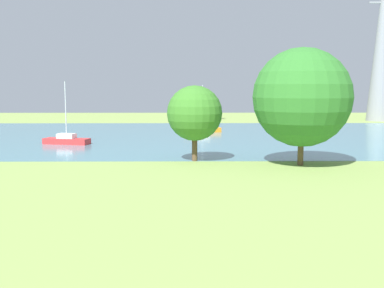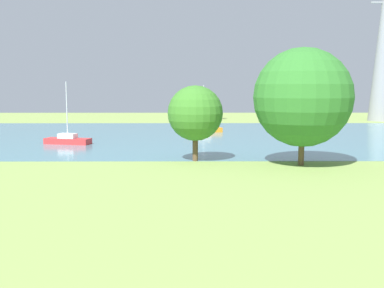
{
  "view_description": "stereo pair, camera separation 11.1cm",
  "coord_description": "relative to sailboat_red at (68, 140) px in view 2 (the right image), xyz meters",
  "views": [
    {
      "loc": [
        -1.1,
        -7.23,
        5.9
      ],
      "look_at": [
        -0.81,
        18.22,
        2.82
      ],
      "focal_mm": 44.14,
      "sensor_mm": 36.0,
      "label": 1
    },
    {
      "loc": [
        -0.99,
        -7.23,
        5.9
      ],
      "look_at": [
        -0.81,
        18.22,
        2.82
      ],
      "focal_mm": 44.14,
      "sensor_mm": 36.0,
      "label": 2
    }
  ],
  "objects": [
    {
      "name": "water_surface",
      "position": [
        13.59,
        8.43,
        -0.45
      ],
      "size": [
        140.0,
        40.0,
        0.02
      ],
      "primitive_type": "cube",
      "color": "teal",
      "rests_on": "ground"
    },
    {
      "name": "sailboat_red",
      "position": [
        0.0,
        0.0,
        0.0
      ],
      "size": [
        5.02,
        2.63,
        6.45
      ],
      "color": "red",
      "rests_on": "water_surface"
    },
    {
      "name": "electricity_pylon",
      "position": [
        46.4,
        33.94,
        14.13
      ],
      "size": [
        6.4,
        4.4,
        29.15
      ],
      "color": "gray",
      "rests_on": "ground"
    },
    {
      "name": "tree_east_far",
      "position": [
        13.12,
        -11.36,
        3.37
      ],
      "size": [
        4.4,
        4.4,
        6.05
      ],
      "color": "brown",
      "rests_on": "ground"
    },
    {
      "name": "sailboat_orange",
      "position": [
        14.52,
        12.46,
        -0.0
      ],
      "size": [
        5.02,
        3.03,
        6.14
      ],
      "color": "orange",
      "rests_on": "water_surface"
    },
    {
      "name": "ground_plane",
      "position": [
        13.59,
        -19.57,
        -0.46
      ],
      "size": [
        160.0,
        160.0,
        0.0
      ],
      "primitive_type": "plane",
      "color": "#7F994C"
    },
    {
      "name": "tree_mid_shore",
      "position": [
        21.12,
        -13.52,
        4.68
      ],
      "size": [
        7.42,
        7.42,
        8.85
      ],
      "color": "brown",
      "rests_on": "ground"
    }
  ]
}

